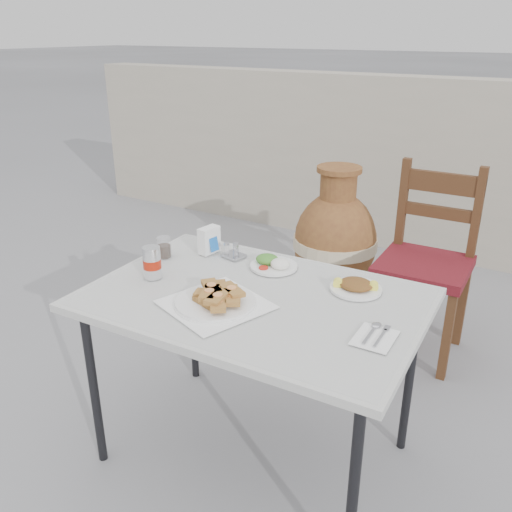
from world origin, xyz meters
The scene contains 13 objects.
ground centered at (0.00, 0.00, 0.00)m, with size 80.00×80.00×0.00m, color slate.
cafe_table centered at (-0.06, 0.11, 0.62)m, with size 1.13×0.79×0.67m.
pide_plate centered at (-0.13, -0.02, 0.70)m, with size 0.38×0.38×0.06m.
salad_rice_plate centered at (-0.11, 0.34, 0.69)m, with size 0.18×0.18×0.04m.
salad_chopped_plate centered at (0.22, 0.32, 0.69)m, with size 0.18×0.18×0.04m.
soda_can centered at (-0.44, 0.04, 0.73)m, with size 0.06×0.06×0.11m.
cola_glass centered at (-0.53, 0.21, 0.71)m, with size 0.06×0.06×0.08m.
napkin_holder centered at (-0.40, 0.33, 0.72)m, with size 0.06×0.09×0.10m.
condiment_caddy centered at (-0.30, 0.34, 0.69)m, with size 0.09×0.08×0.06m.
cutlery_napkin centered at (0.38, 0.06, 0.67)m, with size 0.11×0.15×0.01m.
chair centered at (0.25, 1.17, 0.48)m, with size 0.42×0.42×0.92m.
terracotta_urn centered at (-0.30, 1.37, 0.38)m, with size 0.47×0.47×0.82m.
back_wall centered at (0.00, 2.50, 0.60)m, with size 6.00×0.25×1.20m, color #9F9585.
Camera 1 is at (0.78, -1.27, 1.49)m, focal length 38.00 mm.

